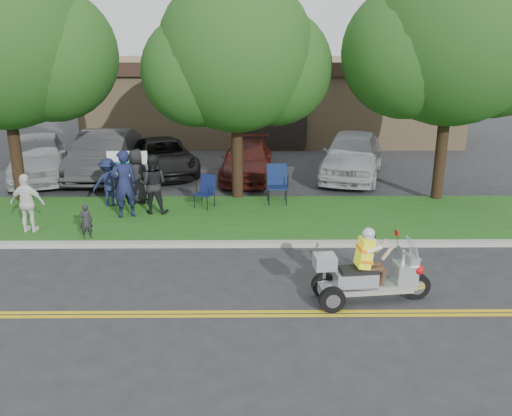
{
  "coord_description": "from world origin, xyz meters",
  "views": [
    {
      "loc": [
        0.96,
        -9.9,
        5.19
      ],
      "look_at": [
        1.06,
        2.0,
        1.37
      ],
      "focal_mm": 38.0,
      "sensor_mm": 36.0,
      "label": 1
    }
  ],
  "objects_px": {
    "lawn_chair_b": "(277,181)",
    "parked_car_right": "(247,160)",
    "parked_car_left": "(105,154)",
    "parked_car_mid": "(163,157)",
    "spectator_adult_mid": "(153,184)",
    "spectator_adult_right": "(28,203)",
    "spectator_adult_left": "(124,184)",
    "parked_car_far_left": "(38,157)",
    "trike_scooter": "(367,276)",
    "lawn_chair_a": "(206,189)",
    "parked_car_far_right": "(352,155)"
  },
  "relations": [
    {
      "from": "parked_car_right",
      "to": "parked_car_far_right",
      "type": "relative_size",
      "value": 0.89
    },
    {
      "from": "parked_car_right",
      "to": "trike_scooter",
      "type": "bearing_deg",
      "value": -73.07
    },
    {
      "from": "lawn_chair_a",
      "to": "parked_car_left",
      "type": "height_order",
      "value": "parked_car_left"
    },
    {
      "from": "spectator_adult_left",
      "to": "trike_scooter",
      "type": "bearing_deg",
      "value": 113.87
    },
    {
      "from": "lawn_chair_a",
      "to": "lawn_chair_b",
      "type": "relative_size",
      "value": 0.83
    },
    {
      "from": "parked_car_far_left",
      "to": "parked_car_right",
      "type": "bearing_deg",
      "value": -15.95
    },
    {
      "from": "parked_car_left",
      "to": "parked_car_far_right",
      "type": "xyz_separation_m",
      "value": [
        9.36,
        -0.2,
        0.02
      ]
    },
    {
      "from": "spectator_adult_left",
      "to": "parked_car_right",
      "type": "bearing_deg",
      "value": -150.65
    },
    {
      "from": "lawn_chair_b",
      "to": "lawn_chair_a",
      "type": "bearing_deg",
      "value": -168.55
    },
    {
      "from": "parked_car_far_left",
      "to": "spectator_adult_mid",
      "type": "bearing_deg",
      "value": -58.44
    },
    {
      "from": "parked_car_far_left",
      "to": "parked_car_right",
      "type": "height_order",
      "value": "parked_car_far_left"
    },
    {
      "from": "spectator_adult_mid",
      "to": "parked_car_far_left",
      "type": "bearing_deg",
      "value": -37.01
    },
    {
      "from": "parked_car_right",
      "to": "parked_car_left",
      "type": "bearing_deg",
      "value": -178.64
    },
    {
      "from": "spectator_adult_left",
      "to": "spectator_adult_right",
      "type": "relative_size",
      "value": 1.24
    },
    {
      "from": "lawn_chair_a",
      "to": "spectator_adult_right",
      "type": "xyz_separation_m",
      "value": [
        -4.59,
        -2.17,
        0.23
      ]
    },
    {
      "from": "parked_car_far_left",
      "to": "parked_car_left",
      "type": "bearing_deg",
      "value": -8.89
    },
    {
      "from": "lawn_chair_b",
      "to": "parked_car_left",
      "type": "xyz_separation_m",
      "value": [
        -6.37,
        3.68,
        0.08
      ]
    },
    {
      "from": "parked_car_far_left",
      "to": "parked_car_far_right",
      "type": "xyz_separation_m",
      "value": [
        11.74,
        0.16,
        0.02
      ]
    },
    {
      "from": "lawn_chair_b",
      "to": "parked_car_right",
      "type": "relative_size",
      "value": 0.26
    },
    {
      "from": "spectator_adult_right",
      "to": "parked_car_left",
      "type": "bearing_deg",
      "value": -87.4
    },
    {
      "from": "parked_car_right",
      "to": "spectator_adult_mid",
      "type": "bearing_deg",
      "value": -117.78
    },
    {
      "from": "lawn_chair_a",
      "to": "parked_car_mid",
      "type": "xyz_separation_m",
      "value": [
        -2.07,
        4.68,
        -0.0
      ]
    },
    {
      "from": "trike_scooter",
      "to": "spectator_adult_right",
      "type": "bearing_deg",
      "value": 148.21
    },
    {
      "from": "parked_car_left",
      "to": "spectator_adult_mid",
      "type": "bearing_deg",
      "value": -60.92
    },
    {
      "from": "lawn_chair_b",
      "to": "parked_car_mid",
      "type": "distance_m",
      "value": 5.96
    },
    {
      "from": "spectator_adult_mid",
      "to": "parked_car_right",
      "type": "bearing_deg",
      "value": -116.79
    },
    {
      "from": "lawn_chair_b",
      "to": "spectator_adult_mid",
      "type": "relative_size",
      "value": 0.68
    },
    {
      "from": "lawn_chair_b",
      "to": "spectator_adult_left",
      "type": "bearing_deg",
      "value": -163.59
    },
    {
      "from": "spectator_adult_right",
      "to": "parked_car_mid",
      "type": "relative_size",
      "value": 0.33
    },
    {
      "from": "spectator_adult_right",
      "to": "parked_car_mid",
      "type": "bearing_deg",
      "value": -103.9
    },
    {
      "from": "parked_car_far_right",
      "to": "parked_car_mid",
      "type": "bearing_deg",
      "value": -169.62
    },
    {
      "from": "lawn_chair_a",
      "to": "parked_car_mid",
      "type": "bearing_deg",
      "value": 141.44
    },
    {
      "from": "spectator_adult_mid",
      "to": "parked_car_far_right",
      "type": "xyz_separation_m",
      "value": [
        6.7,
        4.56,
        -0.11
      ]
    },
    {
      "from": "parked_car_far_left",
      "to": "parked_car_mid",
      "type": "bearing_deg",
      "value": -6.67
    },
    {
      "from": "parked_car_far_left",
      "to": "parked_car_left",
      "type": "xyz_separation_m",
      "value": [
        2.38,
        0.35,
        0.0
      ]
    },
    {
      "from": "spectator_adult_right",
      "to": "parked_car_far_right",
      "type": "xyz_separation_m",
      "value": [
        9.77,
        6.16,
        -0.03
      ]
    },
    {
      "from": "trike_scooter",
      "to": "parked_car_far_left",
      "type": "bearing_deg",
      "value": 129.46
    },
    {
      "from": "spectator_adult_right",
      "to": "parked_car_right",
      "type": "distance_m",
      "value": 8.5
    },
    {
      "from": "lawn_chair_a",
      "to": "parked_car_far_left",
      "type": "distance_m",
      "value": 7.6
    },
    {
      "from": "lawn_chair_b",
      "to": "parked_car_mid",
      "type": "bearing_deg",
      "value": 134.01
    },
    {
      "from": "trike_scooter",
      "to": "parked_car_far_right",
      "type": "distance_m",
      "value": 10.2
    },
    {
      "from": "parked_car_far_right",
      "to": "lawn_chair_a",
      "type": "bearing_deg",
      "value": -126.61
    },
    {
      "from": "spectator_adult_left",
      "to": "parked_car_mid",
      "type": "height_order",
      "value": "spectator_adult_left"
    },
    {
      "from": "lawn_chair_b",
      "to": "parked_car_far_right",
      "type": "height_order",
      "value": "parked_car_far_right"
    },
    {
      "from": "spectator_adult_mid",
      "to": "parked_car_far_left",
      "type": "height_order",
      "value": "spectator_adult_mid"
    },
    {
      "from": "trike_scooter",
      "to": "spectator_adult_mid",
      "type": "height_order",
      "value": "spectator_adult_mid"
    },
    {
      "from": "parked_car_right",
      "to": "parked_car_mid",
      "type": "bearing_deg",
      "value": 171.87
    },
    {
      "from": "parked_car_far_left",
      "to": "parked_car_left",
      "type": "height_order",
      "value": "parked_car_left"
    },
    {
      "from": "lawn_chair_a",
      "to": "parked_car_far_left",
      "type": "xyz_separation_m",
      "value": [
        -6.55,
        3.84,
        0.19
      ]
    },
    {
      "from": "parked_car_right",
      "to": "parked_car_far_left",
      "type": "bearing_deg",
      "value": -175.51
    }
  ]
}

